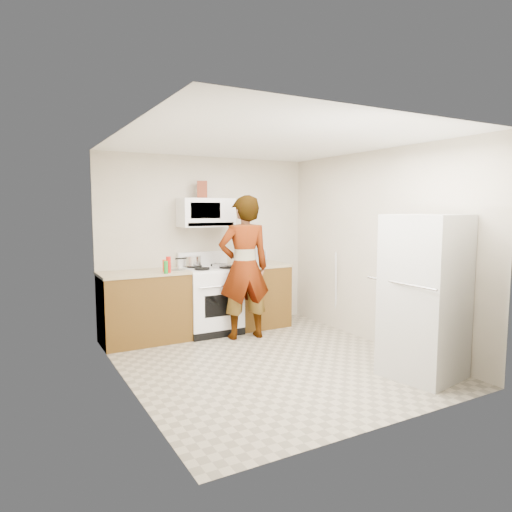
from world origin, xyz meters
TOP-DOWN VIEW (x-y plane):
  - floor at (0.00, 0.00)m, footprint 3.60×3.60m
  - back_wall at (0.00, 1.79)m, footprint 3.20×0.02m
  - right_wall at (1.59, 0.00)m, footprint 0.02×3.60m
  - cabinet_left at (-1.04, 1.49)m, footprint 1.12×0.62m
  - counter_left at (-1.04, 1.49)m, footprint 1.14×0.64m
  - cabinet_right at (0.68, 1.49)m, footprint 0.80×0.62m
  - counter_right at (0.68, 1.49)m, footprint 0.82×0.64m
  - gas_range at (-0.10, 1.48)m, footprint 0.76×0.65m
  - microwave at (-0.10, 1.61)m, footprint 0.76×0.38m
  - person at (0.20, 1.02)m, footprint 0.77×0.57m
  - fridge at (1.18, -1.16)m, footprint 0.82×0.82m
  - kettle at (0.83, 1.71)m, footprint 0.22×0.22m
  - jug at (-0.15, 1.62)m, footprint 0.18×0.18m
  - saucepan at (-0.29, 1.66)m, footprint 0.29×0.29m
  - tray at (0.04, 1.39)m, footprint 0.29×0.23m
  - bottle_spray at (-0.78, 1.25)m, footprint 0.07×0.07m
  - bottle_hot_sauce at (-0.79, 1.37)m, footprint 0.06×0.06m
  - bottle_green_cap at (-0.83, 1.19)m, footprint 0.06×0.06m
  - pot_lid at (-0.58, 1.46)m, footprint 0.29×0.29m
  - broom at (1.57, 0.77)m, footprint 0.18×0.19m

SIDE VIEW (x-z plane):
  - floor at x=0.00m, z-range 0.00..0.00m
  - cabinet_left at x=-1.04m, z-range 0.00..0.90m
  - cabinet_right at x=0.68m, z-range 0.00..0.90m
  - gas_range at x=-0.10m, z-range -0.08..1.05m
  - broom at x=1.57m, z-range 0.01..1.14m
  - fridge at x=1.18m, z-range 0.00..1.70m
  - counter_left at x=-1.04m, z-range 0.90..0.93m
  - counter_right at x=0.68m, z-range 0.90..0.93m
  - pot_lid at x=-0.58m, z-range 0.94..0.95m
  - tray at x=0.04m, z-range 0.93..0.98m
  - person at x=0.20m, z-range 0.00..1.93m
  - bottle_hot_sauce at x=-0.79m, z-range 0.94..1.09m
  - bottle_green_cap at x=-0.83m, z-range 0.94..1.10m
  - saucepan at x=-0.29m, z-range 0.95..1.08m
  - kettle at x=0.83m, z-range 0.94..1.14m
  - bottle_spray at x=-0.78m, z-range 0.94..1.14m
  - back_wall at x=0.00m, z-range 0.00..2.50m
  - right_wall at x=1.59m, z-range 0.00..2.50m
  - microwave at x=-0.10m, z-range 1.50..1.90m
  - jug at x=-0.15m, z-range 1.90..2.14m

